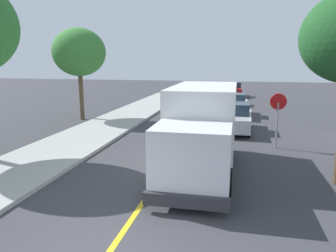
{
  "coord_description": "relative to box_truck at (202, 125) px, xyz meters",
  "views": [
    {
      "loc": [
        2.65,
        -5.6,
        4.19
      ],
      "look_at": [
        -0.25,
        7.74,
        1.4
      ],
      "focal_mm": 34.76,
      "sensor_mm": 36.0,
      "label": 1
    }
  ],
  "objects": [
    {
      "name": "parked_car_far",
      "position": [
        0.24,
        18.99,
        -0.97
      ],
      "size": [
        1.81,
        4.41,
        1.67
      ],
      "color": "black",
      "rests_on": "ground"
    },
    {
      "name": "parked_car_mid",
      "position": [
        1.02,
        12.95,
        -0.97
      ],
      "size": [
        2.01,
        4.48,
        1.67
      ],
      "color": "silver",
      "rests_on": "ground"
    },
    {
      "name": "sidewalk_curb",
      "position": [
        -6.76,
        -2.39,
        -1.69
      ],
      "size": [
        3.6,
        60.0,
        0.15
      ],
      "primitive_type": "cube",
      "color": "#9E9E99",
      "rests_on": "ground"
    },
    {
      "name": "box_truck",
      "position": [
        0.0,
        0.0,
        0.0
      ],
      "size": [
        2.43,
        7.19,
        3.2
      ],
      "color": "silver",
      "rests_on": "ground"
    },
    {
      "name": "parked_car_furthest",
      "position": [
        0.71,
        26.35,
        -0.97
      ],
      "size": [
        1.9,
        4.44,
        1.67
      ],
      "color": "maroon",
      "rests_on": "ground"
    },
    {
      "name": "parked_car_near",
      "position": [
        1.17,
        7.43,
        -0.97
      ],
      "size": [
        1.92,
        4.45,
        1.67
      ],
      "color": "#B7B7BC",
      "rests_on": "ground"
    },
    {
      "name": "stop_sign",
      "position": [
        3.14,
        4.01,
        0.09
      ],
      "size": [
        0.8,
        0.1,
        2.65
      ],
      "color": "gray",
      "rests_on": "ground"
    },
    {
      "name": "street_tree_down_block",
      "position": [
        -9.53,
        9.05,
        2.91
      ],
      "size": [
        3.62,
        3.62,
        6.33
      ],
      "color": "brown",
      "rests_on": "ground"
    },
    {
      "name": "centre_line_yellow",
      "position": [
        -1.36,
        3.61,
        -1.76
      ],
      "size": [
        0.16,
        56.0,
        0.01
      ],
      "primitive_type": "cube",
      "color": "gold",
      "rests_on": "ground"
    }
  ]
}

